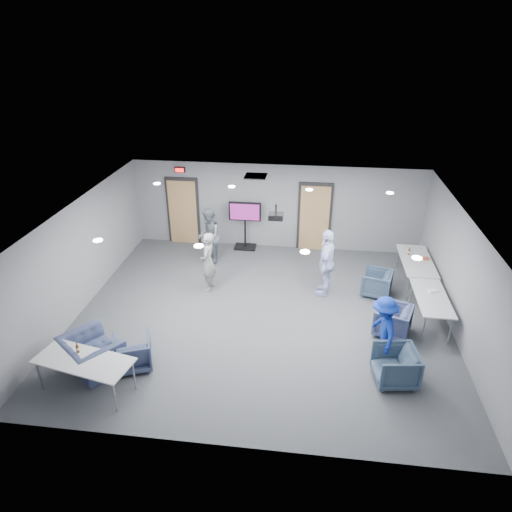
# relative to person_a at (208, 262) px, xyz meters

# --- Properties ---
(floor) EXTENTS (9.00, 9.00, 0.00)m
(floor) POSITION_rel_person_a_xyz_m (1.56, -1.07, -0.82)
(floor) COLOR #3C3F44
(floor) RESTS_ON ground
(ceiling) EXTENTS (9.00, 9.00, 0.00)m
(ceiling) POSITION_rel_person_a_xyz_m (1.56, -1.07, 1.88)
(ceiling) COLOR white
(ceiling) RESTS_ON wall_back
(wall_back) EXTENTS (9.00, 0.02, 2.70)m
(wall_back) POSITION_rel_person_a_xyz_m (1.56, 2.93, 0.53)
(wall_back) COLOR slate
(wall_back) RESTS_ON floor
(wall_front) EXTENTS (9.00, 0.02, 2.70)m
(wall_front) POSITION_rel_person_a_xyz_m (1.56, -5.07, 0.53)
(wall_front) COLOR slate
(wall_front) RESTS_ON floor
(wall_left) EXTENTS (0.02, 8.00, 2.70)m
(wall_left) POSITION_rel_person_a_xyz_m (-2.94, -1.07, 0.53)
(wall_left) COLOR slate
(wall_left) RESTS_ON floor
(wall_right) EXTENTS (0.02, 8.00, 2.70)m
(wall_right) POSITION_rel_person_a_xyz_m (6.06, -1.07, 0.53)
(wall_right) COLOR slate
(wall_right) RESTS_ON floor
(door_left) EXTENTS (1.06, 0.17, 2.24)m
(door_left) POSITION_rel_person_a_xyz_m (-1.44, 2.88, 0.24)
(door_left) COLOR black
(door_left) RESTS_ON wall_back
(door_right) EXTENTS (1.06, 0.17, 2.24)m
(door_right) POSITION_rel_person_a_xyz_m (2.76, 2.88, 0.24)
(door_right) COLOR black
(door_right) RESTS_ON wall_back
(exit_sign) EXTENTS (0.32, 0.08, 0.16)m
(exit_sign) POSITION_rel_person_a_xyz_m (-1.44, 2.86, 1.63)
(exit_sign) COLOR black
(exit_sign) RESTS_ON wall_back
(hvac_diffuser) EXTENTS (0.60, 0.60, 0.03)m
(hvac_diffuser) POSITION_rel_person_a_xyz_m (1.06, 1.73, 1.86)
(hvac_diffuser) COLOR black
(hvac_diffuser) RESTS_ON ceiling
(downlights) EXTENTS (6.18, 3.78, 0.02)m
(downlights) POSITION_rel_person_a_xyz_m (1.56, -1.07, 1.86)
(downlights) COLOR white
(downlights) RESTS_ON ceiling
(person_a) EXTENTS (0.41, 0.61, 1.65)m
(person_a) POSITION_rel_person_a_xyz_m (0.00, 0.00, 0.00)
(person_a) COLOR gray
(person_a) RESTS_ON floor
(person_b) EXTENTS (0.81, 0.95, 1.72)m
(person_b) POSITION_rel_person_a_xyz_m (-0.32, 1.54, 0.03)
(person_b) COLOR slate
(person_b) RESTS_ON floor
(person_c) EXTENTS (0.67, 1.15, 1.84)m
(person_c) POSITION_rel_person_a_xyz_m (3.11, 0.18, 0.10)
(person_c) COLOR #C5CFFE
(person_c) RESTS_ON floor
(person_d) EXTENTS (0.71, 1.05, 1.50)m
(person_d) POSITION_rel_person_a_xyz_m (4.26, -2.38, -0.07)
(person_d) COLOR navy
(person_d) RESTS_ON floor
(chair_right_a) EXTENTS (0.91, 0.89, 0.68)m
(chair_right_a) POSITION_rel_person_a_xyz_m (4.46, 0.29, -0.48)
(chair_right_a) COLOR #35465D
(chair_right_a) RESTS_ON floor
(chair_right_b) EXTENTS (1.00, 0.99, 0.72)m
(chair_right_b) POSITION_rel_person_a_xyz_m (4.63, -1.45, -0.46)
(chair_right_b) COLOR #3E486C
(chair_right_b) RESTS_ON floor
(chair_right_c) EXTENTS (0.92, 0.90, 0.75)m
(chair_right_c) POSITION_rel_person_a_xyz_m (4.46, -3.07, -0.45)
(chair_right_c) COLOR #384B61
(chair_right_c) RESTS_ON floor
(chair_front_a) EXTENTS (0.98, 1.00, 0.71)m
(chair_front_a) POSITION_rel_person_a_xyz_m (-0.88, -3.29, -0.47)
(chair_front_a) COLOR #3A4565
(chair_front_a) RESTS_ON floor
(chair_front_b) EXTENTS (1.53, 1.51, 0.75)m
(chair_front_b) POSITION_rel_person_a_xyz_m (-1.67, -3.47, -0.45)
(chair_front_b) COLOR #394263
(chair_front_b) RESTS_ON floor
(table_right_a) EXTENTS (0.81, 1.96, 0.73)m
(table_right_a) POSITION_rel_person_a_xyz_m (5.56, 0.99, -0.13)
(table_right_a) COLOR silver
(table_right_a) RESTS_ON floor
(table_right_b) EXTENTS (0.73, 1.76, 0.73)m
(table_right_b) POSITION_rel_person_a_xyz_m (5.56, -0.91, -0.14)
(table_right_b) COLOR silver
(table_right_b) RESTS_ON floor
(table_front_left) EXTENTS (2.00, 1.16, 0.73)m
(table_front_left) POSITION_rel_person_a_xyz_m (-1.51, -4.07, -0.14)
(table_front_left) COLOR silver
(table_front_left) RESTS_ON floor
(bottle_front) EXTENTS (0.06, 0.06, 0.23)m
(bottle_front) POSITION_rel_person_a_xyz_m (-1.71, -3.87, -0.01)
(bottle_front) COLOR #54310E
(bottle_front) RESTS_ON table_front_left
(bottle_right) EXTENTS (0.06, 0.06, 0.23)m
(bottle_right) POSITION_rel_person_a_xyz_m (5.39, 1.31, -0.01)
(bottle_right) COLOR #54310E
(bottle_right) RESTS_ON table_right_a
(snack_box) EXTENTS (0.20, 0.14, 0.04)m
(snack_box) POSITION_rel_person_a_xyz_m (5.78, 1.08, -0.07)
(snack_box) COLOR #B3482C
(snack_box) RESTS_ON table_right_a
(wrapper) EXTENTS (0.24, 0.19, 0.05)m
(wrapper) POSITION_rel_person_a_xyz_m (5.63, -0.65, -0.07)
(wrapper) COLOR white
(wrapper) RESTS_ON table_right_b
(tv_stand) EXTENTS (1.01, 0.48, 1.55)m
(tv_stand) POSITION_rel_person_a_xyz_m (0.60, 2.67, 0.05)
(tv_stand) COLOR black
(tv_stand) RESTS_ON floor
(projector) EXTENTS (0.35, 0.34, 0.36)m
(projector) POSITION_rel_person_a_xyz_m (1.82, -0.48, 1.58)
(projector) COLOR black
(projector) RESTS_ON ceiling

